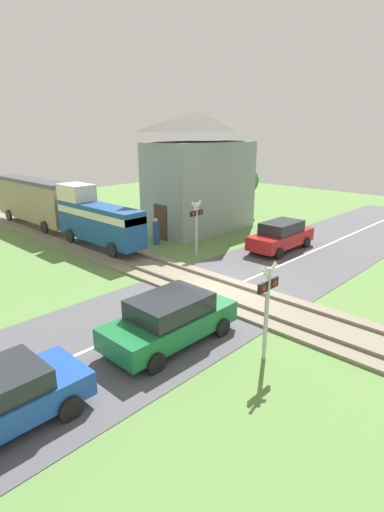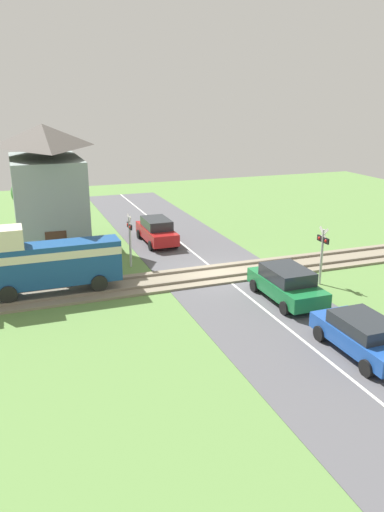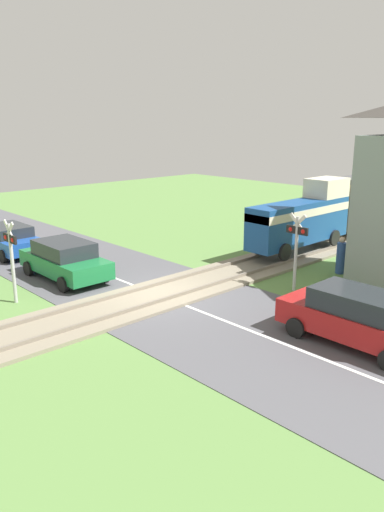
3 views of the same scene
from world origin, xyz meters
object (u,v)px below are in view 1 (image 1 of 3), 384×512
object	(u,v)px
car_near_crossing	(170,319)
pedestrian_by_station	(156,232)
train	(58,207)
station_building	(200,174)
car_far_side	(281,235)
crossing_signal_west_approach	(267,299)
crossing_signal_east_approach	(196,221)

from	to	relation	value
car_near_crossing	pedestrian_by_station	xyz separation A→B (m)	(7.05, 8.66, -0.10)
train	station_building	bearing A→B (deg)	-34.66
car_far_side	station_building	world-z (taller)	station_building
train	station_building	size ratio (longest dim) A/B	1.98
car_far_side	pedestrian_by_station	xyz separation A→B (m)	(-3.91, 5.78, -0.13)
car_far_side	crossing_signal_west_approach	distance (m)	11.24
car_near_crossing	crossing_signal_west_approach	world-z (taller)	crossing_signal_west_approach
car_far_side	crossing_signal_east_approach	world-z (taller)	crossing_signal_east_approach
pedestrian_by_station	train	bearing A→B (deg)	117.63
crossing_signal_east_approach	station_building	distance (m)	5.99
crossing_signal_west_approach	station_building	distance (m)	15.71
train	car_near_crossing	bearing A→B (deg)	-106.14
car_near_crossing	station_building	size ratio (longest dim) A/B	0.58
car_near_crossing	car_far_side	xyz separation A→B (m)	(10.97, 2.88, 0.02)
station_building	car_far_side	bearing A→B (deg)	-93.57
crossing_signal_east_approach	station_building	xyz separation A→B (m)	(4.33, 3.75, 1.74)
crossing_signal_east_approach	station_building	world-z (taller)	station_building
crossing_signal_east_approach	pedestrian_by_station	bearing A→B (deg)	89.68
car_near_crossing	pedestrian_by_station	distance (m)	11.17
car_near_crossing	car_far_side	bearing A→B (deg)	14.71
car_far_side	crossing_signal_east_approach	distance (m)	4.84
train	pedestrian_by_station	xyz separation A→B (m)	(2.93, -5.59, -1.17)
train	car_far_side	distance (m)	13.32
car_far_side	station_building	size ratio (longest dim) A/B	0.59
car_near_crossing	pedestrian_by_station	bearing A→B (deg)	50.84
crossing_signal_west_approach	pedestrian_by_station	size ratio (longest dim) A/B	1.89
train	station_building	xyz separation A→B (m)	(7.24, -5.01, 1.74)
car_near_crossing	car_far_side	distance (m)	11.34
train	pedestrian_by_station	distance (m)	6.42
crossing_signal_east_approach	station_building	bearing A→B (deg)	40.93
car_near_crossing	car_far_side	world-z (taller)	car_far_side
car_near_crossing	crossing_signal_east_approach	bearing A→B (deg)	37.99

